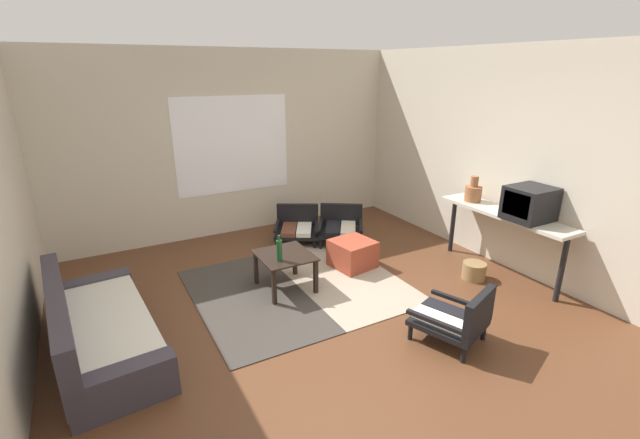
{
  "coord_description": "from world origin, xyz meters",
  "views": [
    {
      "loc": [
        -1.95,
        -3.2,
        2.43
      ],
      "look_at": [
        0.16,
        0.63,
        0.89
      ],
      "focal_mm": 24.21,
      "sensor_mm": 36.0,
      "label": 1
    }
  ],
  "objects": [
    {
      "name": "armchair_corner",
      "position": [
        1.18,
        1.85,
        0.24
      ],
      "size": [
        0.86,
        0.86,
        0.51
      ],
      "color": "black",
      "rests_on": "ground"
    },
    {
      "name": "armchair_by_window",
      "position": [
        0.64,
        2.2,
        0.22
      ],
      "size": [
        0.83,
        0.81,
        0.5
      ],
      "color": "black",
      "rests_on": "ground"
    },
    {
      "name": "wicker_basket",
      "position": [
        1.96,
        0.03,
        0.1
      ],
      "size": [
        0.28,
        0.28,
        0.21
      ],
      "primitive_type": "cylinder",
      "color": "olive",
      "rests_on": "ground"
    },
    {
      "name": "far_wall_with_window",
      "position": [
        0.0,
        3.06,
        1.35
      ],
      "size": [
        5.6,
        0.13,
        2.7
      ],
      "color": "beige",
      "rests_on": "ground"
    },
    {
      "name": "ground_plane",
      "position": [
        0.0,
        0.0,
        0.0
      ],
      "size": [
        7.8,
        7.8,
        0.0
      ],
      "primitive_type": "plane",
      "color": "#56331E"
    },
    {
      "name": "console_shelf",
      "position": [
        2.34,
        0.01,
        0.71
      ],
      "size": [
        0.4,
        1.71,
        0.8
      ],
      "color": "beige",
      "rests_on": "ground"
    },
    {
      "name": "crt_television",
      "position": [
        2.34,
        -0.29,
        0.99
      ],
      "size": [
        0.48,
        0.43,
        0.38
      ],
      "color": "black",
      "rests_on": "console_shelf"
    },
    {
      "name": "ottoman_orange",
      "position": [
        0.86,
        1.02,
        0.18
      ],
      "size": [
        0.55,
        0.55,
        0.36
      ],
      "primitive_type": "cube",
      "rotation": [
        0.0,
        0.0,
        0.15
      ],
      "color": "#993D28",
      "rests_on": "ground"
    },
    {
      "name": "armchair_striped_foreground",
      "position": [
        0.81,
        -0.8,
        0.26
      ],
      "size": [
        0.71,
        0.75,
        0.57
      ],
      "color": "black",
      "rests_on": "ground"
    },
    {
      "name": "clay_vase",
      "position": [
        2.34,
        0.52,
        0.92
      ],
      "size": [
        0.21,
        0.21,
        0.33
      ],
      "color": "#935B38",
      "rests_on": "console_shelf"
    },
    {
      "name": "couch",
      "position": [
        -2.1,
        0.64,
        0.21
      ],
      "size": [
        0.92,
        1.95,
        0.68
      ],
      "color": "#38333D",
      "rests_on": "ground"
    },
    {
      "name": "side_wall_right",
      "position": [
        2.66,
        0.3,
        1.35
      ],
      "size": [
        0.12,
        6.6,
        2.7
      ],
      "primitive_type": "cube",
      "color": "beige",
      "rests_on": "ground"
    },
    {
      "name": "area_rug",
      "position": [
        0.0,
        0.87,
        0.01
      ],
      "size": [
        2.33,
        2.13,
        0.01
      ],
      "color": "#38332D",
      "rests_on": "ground"
    },
    {
      "name": "glass_bottle",
      "position": [
        -0.26,
        0.78,
        0.56
      ],
      "size": [
        0.06,
        0.06,
        0.3
      ],
      "color": "#194723",
      "rests_on": "coffee_table"
    },
    {
      "name": "coffee_table",
      "position": [
        -0.14,
        0.91,
        0.35
      ],
      "size": [
        0.59,
        0.62,
        0.43
      ],
      "color": "black",
      "rests_on": "ground"
    }
  ]
}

